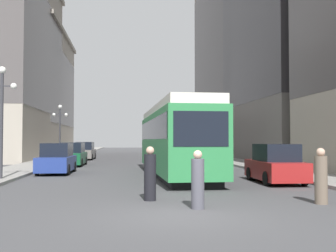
# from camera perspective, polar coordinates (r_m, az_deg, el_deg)

# --- Properties ---
(ground_plane) EXTENTS (200.00, 200.00, 0.00)m
(ground_plane) POSITION_cam_1_polar(r_m,az_deg,el_deg) (10.97, 2.04, -12.49)
(ground_plane) COLOR #424244
(sidewalk_left) EXTENTS (2.99, 120.00, 0.15)m
(sidewalk_left) POSITION_cam_1_polar(r_m,az_deg,el_deg) (51.16, -13.88, -4.11)
(sidewalk_left) COLOR gray
(sidewalk_left) RESTS_ON ground
(sidewalk_right) EXTENTS (2.99, 120.00, 0.15)m
(sidewalk_right) POSITION_cam_1_polar(r_m,az_deg,el_deg) (51.66, 4.82, -4.14)
(sidewalk_right) COLOR gray
(sidewalk_right) RESTS_ON ground
(streetcar) EXTENTS (2.98, 14.67, 3.89)m
(streetcar) POSITION_cam_1_polar(r_m,az_deg,el_deg) (23.03, 0.83, -1.75)
(streetcar) COLOR black
(streetcar) RESTS_ON ground
(transit_bus) EXTENTS (2.72, 12.05, 3.45)m
(transit_bus) POSITION_cam_1_polar(r_m,az_deg,el_deg) (38.08, 3.24, -2.08)
(transit_bus) COLOR black
(transit_bus) RESTS_ON ground
(parked_car_left_near) EXTENTS (1.98, 5.01, 1.82)m
(parked_car_left_near) POSITION_cam_1_polar(r_m,az_deg,el_deg) (43.05, -11.56, -3.50)
(parked_car_left_near) COLOR black
(parked_car_left_near) RESTS_ON ground
(parked_car_left_mid) EXTENTS (1.96, 4.78, 1.82)m
(parked_car_left_mid) POSITION_cam_1_polar(r_m,az_deg,el_deg) (32.76, -13.25, -3.97)
(parked_car_left_mid) COLOR black
(parked_car_left_mid) RESTS_ON ground
(parked_car_right_far) EXTENTS (1.98, 4.25, 1.82)m
(parked_car_right_far) POSITION_cam_1_polar(r_m,az_deg,el_deg) (19.78, 14.85, -5.29)
(parked_car_right_far) COLOR black
(parked_car_right_far) RESTS_ON ground
(parked_car_left_far) EXTENTS (1.93, 4.35, 1.82)m
(parked_car_left_far) POSITION_cam_1_polar(r_m,az_deg,el_deg) (25.33, -15.34, -4.55)
(parked_car_left_far) COLOR black
(parked_car_left_far) RESTS_ON ground
(pedestrian_crossing_near) EXTENTS (0.38, 0.38, 1.70)m
(pedestrian_crossing_near) POSITION_cam_1_polar(r_m,az_deg,el_deg) (11.95, 4.20, -7.78)
(pedestrian_crossing_near) COLOR #4C4C56
(pedestrian_crossing_near) RESTS_ON ground
(pedestrian_crossing_far) EXTENTS (0.40, 0.40, 1.79)m
(pedestrian_crossing_far) POSITION_cam_1_polar(r_m,az_deg,el_deg) (13.55, -2.54, -6.93)
(pedestrian_crossing_far) COLOR black
(pedestrian_crossing_far) RESTS_ON ground
(pedestrian_on_sidewalk) EXTENTS (0.39, 0.39, 1.75)m
(pedestrian_on_sidewalk) POSITION_cam_1_polar(r_m,az_deg,el_deg) (13.68, 20.69, -6.82)
(pedestrian_on_sidewalk) COLOR #6B5B4C
(pedestrian_on_sidewalk) RESTS_ON ground
(lamp_post_left_near) EXTENTS (1.41, 0.36, 5.43)m
(lamp_post_left_near) POSITION_cam_1_polar(r_m,az_deg,el_deg) (21.27, -22.32, 2.80)
(lamp_post_left_near) COLOR #333338
(lamp_post_left_near) RESTS_ON sidewalk_left
(lamp_post_left_far) EXTENTS (1.41, 0.36, 5.14)m
(lamp_post_left_far) POSITION_cam_1_polar(r_m,az_deg,el_deg) (38.89, -14.93, 0.34)
(lamp_post_left_far) COLOR #333338
(lamp_post_left_far) RESTS_ON sidewalk_left
(building_left_corner) EXTENTS (13.06, 21.90, 16.95)m
(building_left_corner) POSITION_cam_1_polar(r_m,az_deg,el_deg) (59.88, -20.27, 4.54)
(building_left_corner) COLOR #A89E8E
(building_left_corner) RESTS_ON ground
(building_right_midblock) EXTENTS (14.88, 22.67, 28.88)m
(building_right_midblock) POSITION_cam_1_polar(r_m,az_deg,el_deg) (57.81, 12.86, 10.92)
(building_right_midblock) COLOR slate
(building_right_midblock) RESTS_ON ground
(building_right_far) EXTENTS (11.99, 17.76, 22.37)m
(building_right_far) POSITION_cam_1_polar(r_m,az_deg,el_deg) (41.70, 18.50, 11.28)
(building_right_far) COLOR slate
(building_right_far) RESTS_ON ground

